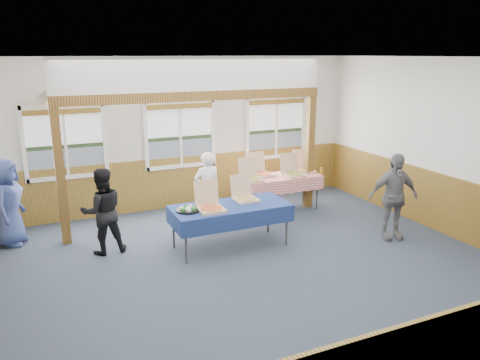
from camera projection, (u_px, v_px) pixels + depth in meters
name	position (u px, v px, depth m)	size (l,w,h in m)	color
floor	(249.00, 269.00, 7.28)	(8.00, 8.00, 0.00)	#26313D
ceiling	(250.00, 57.00, 6.44)	(8.00, 8.00, 0.00)	white
wall_back	(180.00, 134.00, 9.94)	(8.00, 8.00, 0.00)	silver
wall_front	(435.00, 265.00, 3.78)	(8.00, 8.00, 0.00)	silver
wall_right	(450.00, 148.00, 8.44)	(8.00, 8.00, 0.00)	silver
wainscot_back	(182.00, 182.00, 10.19)	(7.98, 0.05, 1.10)	brown
wainscot_right	(442.00, 204.00, 8.70)	(0.05, 6.98, 1.10)	brown
window_left	(65.00, 138.00, 8.98)	(1.56, 0.10, 1.46)	white
window_mid	(180.00, 130.00, 9.88)	(1.56, 0.10, 1.46)	white
window_right	(276.00, 124.00, 10.79)	(1.56, 0.10, 1.46)	white
post_left	(60.00, 177.00, 8.00)	(0.15, 0.15, 2.40)	#552C12
post_right	(309.00, 153.00, 9.97)	(0.15, 0.15, 2.40)	#552C12
cross_beam	(197.00, 96.00, 8.65)	(5.15, 0.18, 0.18)	#552C12
table_left	(230.00, 208.00, 7.95)	(2.19, 1.66, 0.76)	#333333
table_right	(281.00, 179.00, 9.87)	(1.82, 1.38, 0.76)	#333333
pizza_box_a	(210.00, 206.00, 7.67)	(0.43, 0.52, 0.45)	#D3AF8D
pizza_box_b	(245.00, 197.00, 8.20)	(0.39, 0.47, 0.42)	#D3AF8D
pizza_box_c	(251.00, 178.00, 9.45)	(0.45, 0.53, 0.44)	#D3AF8D
pizza_box_d	(262.00, 172.00, 9.86)	(0.49, 0.57, 0.46)	#D3AF8D
pizza_box_e	(293.00, 172.00, 9.87)	(0.43, 0.52, 0.44)	#D3AF8D
pizza_box_f	(304.00, 168.00, 10.22)	(0.50, 0.57, 0.44)	#D3AF8D
veggie_tray	(188.00, 209.00, 7.63)	(0.38, 0.38, 0.09)	black
drink_glass	(322.00, 171.00, 9.95)	(0.07, 0.07, 0.15)	#A2761B
woman_white	(207.00, 189.00, 8.96)	(0.54, 0.35, 1.47)	white
woman_black	(103.00, 211.00, 7.72)	(0.71, 0.55, 1.46)	black
man_blue	(8.00, 202.00, 8.06)	(0.75, 0.49, 1.54)	#394B8E
person_grey	(393.00, 197.00, 8.32)	(0.92, 0.38, 1.57)	slate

